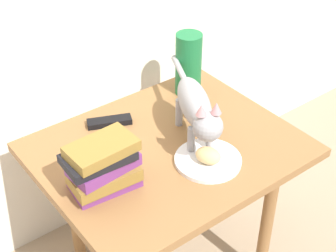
% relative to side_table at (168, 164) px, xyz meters
% --- Properties ---
extents(side_table, '(0.81, 0.66, 0.58)m').
position_rel_side_table_xyz_m(side_table, '(0.00, 0.00, 0.00)').
color(side_table, olive).
rests_on(side_table, ground).
extents(plate, '(0.21, 0.21, 0.01)m').
position_rel_side_table_xyz_m(plate, '(0.05, -0.14, 0.08)').
color(plate, white).
rests_on(plate, side_table).
extents(bread_roll, '(0.09, 0.10, 0.05)m').
position_rel_side_table_xyz_m(bread_roll, '(0.04, -0.15, 0.12)').
color(bread_roll, '#E0BC7A').
rests_on(bread_roll, plate).
extents(cat, '(0.24, 0.44, 0.23)m').
position_rel_side_table_xyz_m(cat, '(0.08, -0.04, 0.21)').
color(cat, '#99999E').
rests_on(cat, side_table).
extents(book_stack, '(0.22, 0.15, 0.16)m').
position_rel_side_table_xyz_m(book_stack, '(-0.26, -0.04, 0.16)').
color(book_stack, '#72337A').
rests_on(book_stack, side_table).
extents(green_vase, '(0.09, 0.09, 0.23)m').
position_rel_side_table_xyz_m(green_vase, '(0.26, 0.21, 0.19)').
color(green_vase, '#196B38').
rests_on(green_vase, side_table).
extents(tv_remote, '(0.16, 0.10, 0.02)m').
position_rel_side_table_xyz_m(tv_remote, '(-0.08, 0.22, 0.09)').
color(tv_remote, black).
rests_on(tv_remote, side_table).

